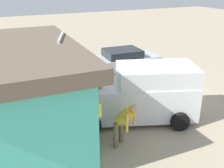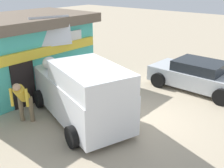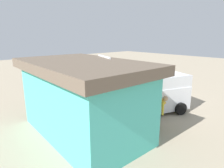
{
  "view_description": "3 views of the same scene",
  "coord_description": "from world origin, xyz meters",
  "px_view_note": "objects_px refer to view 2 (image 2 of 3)",
  "views": [
    {
      "loc": [
        -8.35,
        5.59,
        4.79
      ],
      "look_at": [
        0.24,
        1.59,
        0.93
      ],
      "focal_mm": 41.73,
      "sensor_mm": 36.0,
      "label": 1
    },
    {
      "loc": [
        -6.78,
        -4.59,
        4.39
      ],
      "look_at": [
        0.55,
        1.23,
        0.75
      ],
      "focal_mm": 43.77,
      "sensor_mm": 36.0,
      "label": 2
    },
    {
      "loc": [
        -6.89,
        9.1,
        3.94
      ],
      "look_at": [
        1.09,
        1.93,
        1.26
      ],
      "focal_mm": 30.49,
      "sensor_mm": 36.0,
      "label": 3
    }
  ],
  "objects_px": {
    "parked_sedan": "(198,76)",
    "paint_bucket": "(117,83)",
    "storefront_bar": "(21,53)",
    "delivery_van": "(81,91)",
    "customer_bending": "(22,98)",
    "vendor_standing": "(61,81)",
    "unloaded_banana_pile": "(53,87)"
  },
  "relations": [
    {
      "from": "parked_sedan",
      "to": "unloaded_banana_pile",
      "type": "relative_size",
      "value": 4.87
    },
    {
      "from": "delivery_van",
      "to": "vendor_standing",
      "type": "height_order",
      "value": "delivery_van"
    },
    {
      "from": "delivery_van",
      "to": "paint_bucket",
      "type": "bearing_deg",
      "value": 15.18
    },
    {
      "from": "unloaded_banana_pile",
      "to": "paint_bucket",
      "type": "bearing_deg",
      "value": -41.75
    },
    {
      "from": "delivery_van",
      "to": "customer_bending",
      "type": "xyz_separation_m",
      "value": [
        -1.36,
        1.21,
        -0.09
      ]
    },
    {
      "from": "delivery_van",
      "to": "unloaded_banana_pile",
      "type": "bearing_deg",
      "value": 70.01
    },
    {
      "from": "delivery_van",
      "to": "vendor_standing",
      "type": "bearing_deg",
      "value": 73.88
    },
    {
      "from": "parked_sedan",
      "to": "customer_bending",
      "type": "height_order",
      "value": "customer_bending"
    },
    {
      "from": "storefront_bar",
      "to": "paint_bucket",
      "type": "relative_size",
      "value": 14.36
    },
    {
      "from": "parked_sedan",
      "to": "paint_bucket",
      "type": "bearing_deg",
      "value": 125.86
    },
    {
      "from": "unloaded_banana_pile",
      "to": "paint_bucket",
      "type": "height_order",
      "value": "unloaded_banana_pile"
    },
    {
      "from": "customer_bending",
      "to": "unloaded_banana_pile",
      "type": "xyz_separation_m",
      "value": [
        2.31,
        1.39,
        -0.71
      ]
    },
    {
      "from": "parked_sedan",
      "to": "customer_bending",
      "type": "bearing_deg",
      "value": 153.35
    },
    {
      "from": "delivery_van",
      "to": "paint_bucket",
      "type": "xyz_separation_m",
      "value": [
        2.96,
        0.8,
        -0.79
      ]
    },
    {
      "from": "parked_sedan",
      "to": "unloaded_banana_pile",
      "type": "bearing_deg",
      "value": 131.33
    },
    {
      "from": "delivery_van",
      "to": "paint_bucket",
      "type": "relative_size",
      "value": 11.63
    },
    {
      "from": "storefront_bar",
      "to": "customer_bending",
      "type": "bearing_deg",
      "value": -124.72
    },
    {
      "from": "storefront_bar",
      "to": "paint_bucket",
      "type": "bearing_deg",
      "value": -50.07
    },
    {
      "from": "customer_bending",
      "to": "vendor_standing",
      "type": "bearing_deg",
      "value": 6.35
    },
    {
      "from": "storefront_bar",
      "to": "parked_sedan",
      "type": "relative_size",
      "value": 1.48
    },
    {
      "from": "vendor_standing",
      "to": "customer_bending",
      "type": "bearing_deg",
      "value": -173.65
    },
    {
      "from": "parked_sedan",
      "to": "vendor_standing",
      "type": "xyz_separation_m",
      "value": [
        -4.55,
        3.37,
        0.31
      ]
    },
    {
      "from": "delivery_van",
      "to": "paint_bucket",
      "type": "distance_m",
      "value": 3.17
    },
    {
      "from": "vendor_standing",
      "to": "paint_bucket",
      "type": "bearing_deg",
      "value": -13.32
    },
    {
      "from": "storefront_bar",
      "to": "customer_bending",
      "type": "xyz_separation_m",
      "value": [
        -1.8,
        -2.6,
        -0.65
      ]
    },
    {
      "from": "parked_sedan",
      "to": "paint_bucket",
      "type": "xyz_separation_m",
      "value": [
        -2.0,
        2.76,
        -0.38
      ]
    },
    {
      "from": "storefront_bar",
      "to": "paint_bucket",
      "type": "distance_m",
      "value": 4.15
    },
    {
      "from": "delivery_van",
      "to": "vendor_standing",
      "type": "distance_m",
      "value": 1.47
    },
    {
      "from": "storefront_bar",
      "to": "customer_bending",
      "type": "relative_size",
      "value": 4.01
    },
    {
      "from": "parked_sedan",
      "to": "vendor_standing",
      "type": "height_order",
      "value": "vendor_standing"
    },
    {
      "from": "delivery_van",
      "to": "customer_bending",
      "type": "distance_m",
      "value": 1.82
    },
    {
      "from": "vendor_standing",
      "to": "customer_bending",
      "type": "relative_size",
      "value": 1.06
    }
  ]
}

